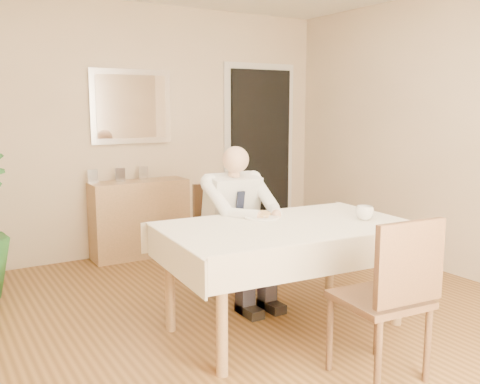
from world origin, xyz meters
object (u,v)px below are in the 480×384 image
dining_table (286,236)px  coffee_mug (365,213)px  chair_far (224,232)px  seated_man (242,218)px  sideboard (140,219)px  chair_near (391,291)px

dining_table → coffee_mug: 0.60m
chair_far → dining_table: bearing=-84.4°
dining_table → seated_man: bearing=94.0°
seated_man → coffee_mug: seated_man is taller
chair_far → coffee_mug: chair_far is taller
coffee_mug → sideboard: bearing=107.6°
dining_table → sideboard: size_ratio=1.79×
dining_table → chair_near: (0.05, -0.92, -0.12)m
seated_man → chair_near: bearing=-87.9°
sideboard → coffee_mug: bearing=-72.0°
chair_far → seated_man: seated_man is taller
chair_near → sideboard: bearing=99.4°
chair_far → coffee_mug: size_ratio=7.22×
chair_far → coffee_mug: (0.56, -1.06, 0.29)m
seated_man → coffee_mug: size_ratio=9.81×
chair_near → seated_man: 1.52m
chair_near → seated_man: seated_man is taller
dining_table → coffee_mug: bearing=-13.6°
dining_table → coffee_mug: coffee_mug is taller
dining_table → sideboard: (-0.22, 2.28, -0.27)m
coffee_mug → seated_man: bearing=125.9°
chair_far → coffee_mug: 1.23m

